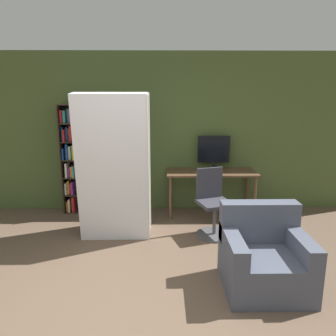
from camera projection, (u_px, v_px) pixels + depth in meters
ground_plane at (130, 328)px, 2.86m from camera, size 16.00×16.00×0.00m
wall_back at (146, 133)px, 5.64m from camera, size 8.00×0.06×2.70m
desk at (211, 177)px, 5.48m from camera, size 1.49×0.61×0.74m
monitor at (214, 151)px, 5.58m from camera, size 0.55×0.20×0.57m
office_chair at (213, 208)px, 4.71m from camera, size 0.55×0.55×0.96m
bookshelf at (78, 157)px, 5.56m from camera, size 0.66×0.30×1.84m
mattress_near at (114, 169)px, 4.41m from camera, size 0.96×0.44×2.03m
mattress_far at (117, 164)px, 4.76m from camera, size 0.96×0.34×2.02m
armchair at (264, 257)px, 3.45m from camera, size 0.85×0.80×0.85m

